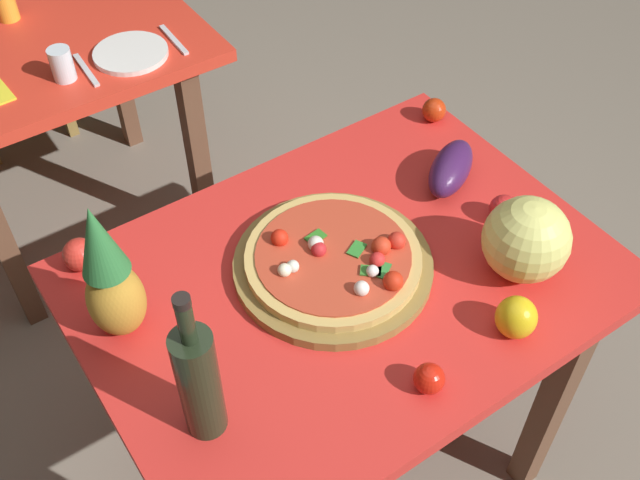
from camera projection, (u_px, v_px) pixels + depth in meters
The scene contains 19 objects.
ground_plane at pixel (340, 443), 2.19m from camera, with size 10.00×10.00×0.00m, color gray.
display_table at pixel (345, 304), 1.72m from camera, with size 1.13×0.84×0.76m.
background_table at pixel (45, 75), 2.36m from camera, with size 0.96×0.76×0.76m.
pizza_board at pixel (333, 266), 1.64m from camera, with size 0.44×0.44×0.03m, color olive.
pizza at pixel (335, 258), 1.62m from camera, with size 0.38×0.38×0.06m.
wine_bottle at pixel (199, 381), 1.29m from camera, with size 0.08×0.08×0.37m.
pineapple_left at pixel (110, 279), 1.43m from camera, with size 0.11×0.11×0.34m.
melon at pixel (526, 240), 1.59m from camera, with size 0.19×0.19×0.19m, color #DFDF75.
bell_pepper at pixel (516, 317), 1.51m from camera, with size 0.08×0.08×0.09m, color yellow.
eggplant at pixel (451, 168), 1.81m from camera, with size 0.20×0.09×0.09m, color #3E1B4D.
tomato_beside_pepper at pixel (429, 379), 1.43m from camera, with size 0.06×0.06×0.06m, color red.
tomato_near_board at pixel (80, 255), 1.63m from camera, with size 0.07×0.07×0.07m, color red.
tomato_at_corner at pixel (434, 110), 1.99m from camera, with size 0.06×0.06×0.06m, color red.
tomato_by_bottle at pixel (504, 209), 1.73m from camera, with size 0.07×0.07×0.07m, color red.
drinking_glass_juice at pixel (5, 5), 2.33m from camera, with size 0.07×0.07×0.10m, color gold.
drinking_glass_water at pixel (62, 64), 2.11m from camera, with size 0.06×0.06×0.10m, color silver.
dinner_plate at pixel (131, 53), 2.21m from camera, with size 0.22×0.22×0.02m, color white.
fork_utensil at pixel (86, 70), 2.16m from camera, with size 0.02×0.18×0.01m, color silver.
knife_utensil at pixel (174, 40), 2.27m from camera, with size 0.02×0.18×0.01m, color silver.
Camera 1 is at (-0.65, -0.85, 2.01)m, focal length 42.33 mm.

